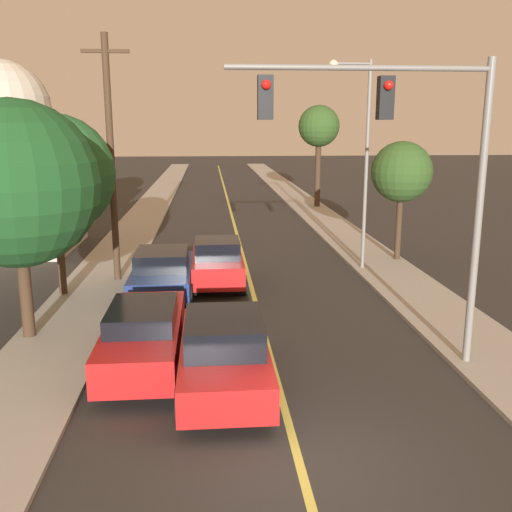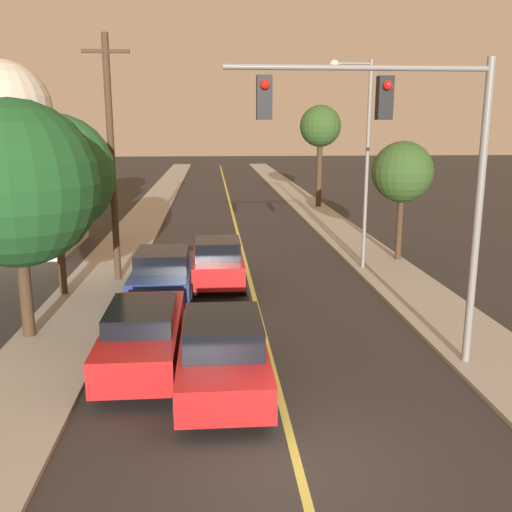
# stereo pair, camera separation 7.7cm
# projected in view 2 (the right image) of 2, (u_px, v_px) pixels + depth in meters

# --- Properties ---
(ground_plane) EXTENTS (200.00, 200.00, 0.00)m
(ground_plane) POSITION_uv_depth(u_px,v_px,m) (298.00, 467.00, 9.59)
(ground_plane) COLOR #2D2B28
(road_surface) EXTENTS (8.45, 80.00, 0.01)m
(road_surface) POSITION_uv_depth(u_px,v_px,m) (229.00, 199.00, 44.57)
(road_surface) COLOR #2D2B28
(road_surface) RESTS_ON ground
(sidewalk_left) EXTENTS (2.50, 80.00, 0.12)m
(sidewalk_left) POSITION_uv_depth(u_px,v_px,m) (158.00, 199.00, 44.14)
(sidewalk_left) COLOR #9E998E
(sidewalk_left) RESTS_ON ground
(sidewalk_right) EXTENTS (2.50, 80.00, 0.12)m
(sidewalk_right) POSITION_uv_depth(u_px,v_px,m) (298.00, 197.00, 44.98)
(sidewalk_right) COLOR #9E998E
(sidewalk_right) RESTS_ON ground
(car_near_lane_front) EXTENTS (1.97, 4.72, 1.68)m
(car_near_lane_front) POSITION_uv_depth(u_px,v_px,m) (223.00, 352.00, 12.29)
(car_near_lane_front) COLOR red
(car_near_lane_front) RESTS_ON ground
(car_near_lane_second) EXTENTS (1.89, 3.97, 1.71)m
(car_near_lane_second) POSITION_uv_depth(u_px,v_px,m) (218.00, 263.00, 20.24)
(car_near_lane_second) COLOR red
(car_near_lane_second) RESTS_ON ground
(car_outer_lane_front) EXTENTS (1.85, 4.91, 1.53)m
(car_outer_lane_front) POSITION_uv_depth(u_px,v_px,m) (143.00, 333.00, 13.50)
(car_outer_lane_front) COLOR red
(car_outer_lane_front) RESTS_ON ground
(car_outer_lane_second) EXTENTS (2.04, 4.70, 1.57)m
(car_outer_lane_second) POSITION_uv_depth(u_px,v_px,m) (163.00, 271.00, 19.19)
(car_outer_lane_second) COLOR navy
(car_outer_lane_second) RESTS_ON ground
(traffic_signal_mast) EXTENTS (5.80, 0.42, 6.92)m
(traffic_signal_mast) POSITION_uv_depth(u_px,v_px,m) (404.00, 150.00, 12.38)
(traffic_signal_mast) COLOR slate
(traffic_signal_mast) RESTS_ON ground
(streetlamp_right) EXTENTS (1.64, 0.36, 7.85)m
(streetlamp_right) POSITION_uv_depth(u_px,v_px,m) (359.00, 140.00, 21.47)
(streetlamp_right) COLOR slate
(streetlamp_right) RESTS_ON ground
(utility_pole_left) EXTENTS (1.60, 0.24, 8.52)m
(utility_pole_left) POSITION_uv_depth(u_px,v_px,m) (111.00, 157.00, 19.88)
(utility_pole_left) COLOR #422D1E
(utility_pole_left) RESTS_ON ground
(tree_left_near) EXTENTS (4.24, 4.24, 6.17)m
(tree_left_near) POSITION_uv_depth(u_px,v_px,m) (15.00, 184.00, 14.37)
(tree_left_near) COLOR #3D2B1C
(tree_left_near) RESTS_ON ground
(tree_left_far) EXTENTS (3.87, 3.87, 5.90)m
(tree_left_far) POSITION_uv_depth(u_px,v_px,m) (55.00, 175.00, 18.23)
(tree_left_far) COLOR #3D2B1C
(tree_left_far) RESTS_ON ground
(tree_right_near) EXTENTS (2.48, 2.48, 4.89)m
(tree_right_near) POSITION_uv_depth(u_px,v_px,m) (402.00, 172.00, 23.19)
(tree_right_near) COLOR #3D2B1C
(tree_right_near) RESTS_ON ground
(tree_right_far) EXTENTS (2.79, 2.79, 6.85)m
(tree_right_far) POSITION_uv_depth(u_px,v_px,m) (320.00, 127.00, 38.47)
(tree_right_far) COLOR #3D2B1C
(tree_right_far) RESTS_ON ground
(domed_building_left) EXTENTS (5.56, 5.56, 8.45)m
(domed_building_left) POSITION_uv_depth(u_px,v_px,m) (8.00, 167.00, 25.71)
(domed_building_left) COLOR #BCB29E
(domed_building_left) RESTS_ON ground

